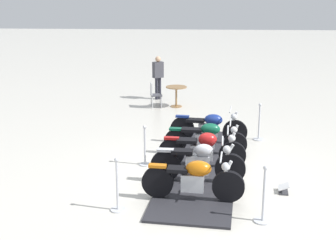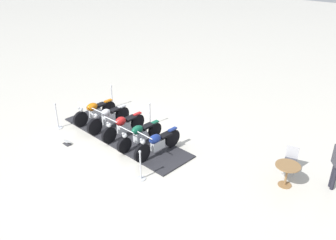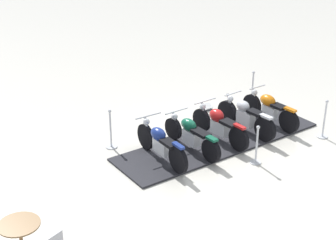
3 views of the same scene
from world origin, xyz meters
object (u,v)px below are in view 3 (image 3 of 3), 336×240
cafe_table (20,232)px  motorcycle_navy (160,143)px  motorcycle_copper (269,108)px  stanchion_right_rear (111,135)px  motorcycle_maroon (219,124)px  motorcycle_forest (191,134)px  stanchion_right_front (252,94)px  stanchion_left_mid (256,150)px  info_placard (207,108)px  motorcycle_chrome (245,116)px  stanchion_left_front (324,124)px

cafe_table → motorcycle_navy: bearing=-75.3°
motorcycle_copper → stanchion_right_rear: (1.85, 4.29, -0.15)m
cafe_table → motorcycle_maroon: bearing=-81.4°
motorcycle_forest → stanchion_right_front: stanchion_right_front is taller
stanchion_left_mid → motorcycle_navy: bearing=46.7°
info_placard → stanchion_left_mid: bearing=-108.7°
motorcycle_chrome → stanchion_left_mid: bearing=143.7°
stanchion_left_mid → stanchion_left_front: (-0.27, -2.54, 0.02)m
motorcycle_copper → stanchion_right_front: size_ratio=1.88×
motorcycle_maroon → stanchion_left_front: bearing=-121.5°
motorcycle_copper → stanchion_right_front: bearing=-25.8°
stanchion_right_front → stanchion_left_front: bearing=174.0°
motorcycle_copper → motorcycle_navy: 3.81m
motorcycle_chrome → motorcycle_forest: (0.21, 1.90, -0.02)m
motorcycle_navy → stanchion_left_mid: (-1.65, -1.74, -0.15)m
info_placard → motorcycle_navy: bearing=-148.4°
stanchion_right_front → stanchion_right_rear: bearing=84.0°
motorcycle_maroon → cafe_table: bearing=102.6°
motorcycle_copper → motorcycle_maroon: bearing=89.2°
motorcycle_copper → stanchion_left_mid: bearing=126.6°
motorcycle_navy → motorcycle_chrome: bearing=-88.9°
motorcycle_navy → cafe_table: (-1.14, 4.34, 0.05)m
motorcycle_maroon → info_placard: motorcycle_maroon is taller
stanchion_right_rear → motorcycle_copper: bearing=-113.3°
motorcycle_maroon → stanchion_right_front: 2.91m
motorcycle_copper → motorcycle_chrome: size_ratio=0.99×
motorcycle_forest → cafe_table: bearing=105.8°
motorcycle_chrome → motorcycle_forest: motorcycle_chrome is taller
info_placard → motorcycle_chrome: bearing=-95.2°
stanchion_right_front → motorcycle_copper: bearing=148.9°
motorcycle_forest → cafe_table: 5.39m
motorcycle_copper → info_placard: (1.94, 0.58, -0.45)m
stanchion_left_front → stanchion_right_rear: bearing=55.0°
stanchion_right_rear → cafe_table: 4.63m
cafe_table → motorcycle_chrome: bearing=-83.5°
motorcycle_copper → motorcycle_maroon: 1.91m
stanchion_right_front → motorcycle_maroon: bearing=112.4°
info_placard → cafe_table: cafe_table is taller
stanchion_left_mid → cafe_table: bearing=85.2°
stanchion_left_mid → info_placard: (3.18, -1.46, -0.31)m
stanchion_right_rear → cafe_table: size_ratio=1.40×
stanchion_left_front → cafe_table: stanchion_left_front is taller
stanchion_right_rear → stanchion_right_front: stanchion_right_front is taller
motorcycle_forest → stanchion_left_mid: bearing=-147.8°
stanchion_right_rear → info_placard: size_ratio=2.99×
stanchion_right_rear → info_placard: bearing=-88.6°
motorcycle_chrome → stanchion_right_rear: size_ratio=1.96×
motorcycle_forest → info_placard: size_ratio=5.99×
stanchion_left_mid → cafe_table: (0.51, 6.08, 0.21)m
stanchion_left_mid → stanchion_right_front: bearing=-48.0°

